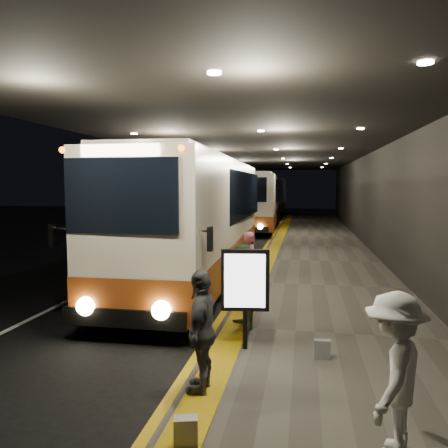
% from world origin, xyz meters
% --- Properties ---
extents(ground, '(90.00, 90.00, 0.00)m').
position_xyz_m(ground, '(0.00, 0.00, 0.00)').
color(ground, black).
extents(lane_line_white, '(0.12, 50.00, 0.01)m').
position_xyz_m(lane_line_white, '(-1.80, 5.00, 0.01)').
color(lane_line_white, silver).
rests_on(lane_line_white, ground).
extents(kerb_stripe_yellow, '(0.18, 50.00, 0.01)m').
position_xyz_m(kerb_stripe_yellow, '(2.35, 5.00, 0.01)').
color(kerb_stripe_yellow, gold).
rests_on(kerb_stripe_yellow, ground).
extents(sidewalk, '(4.50, 50.00, 0.15)m').
position_xyz_m(sidewalk, '(4.75, 5.00, 0.07)').
color(sidewalk, '#514C44').
rests_on(sidewalk, ground).
extents(tactile_strip, '(0.50, 50.00, 0.01)m').
position_xyz_m(tactile_strip, '(2.85, 5.00, 0.16)').
color(tactile_strip, gold).
rests_on(tactile_strip, sidewalk).
extents(terminal_wall, '(0.10, 50.00, 6.00)m').
position_xyz_m(terminal_wall, '(7.00, 5.00, 3.00)').
color(terminal_wall, black).
rests_on(terminal_wall, ground).
extents(support_columns, '(0.80, 24.80, 4.40)m').
position_xyz_m(support_columns, '(-1.50, 4.00, 2.20)').
color(support_columns, black).
rests_on(support_columns, ground).
extents(canopy, '(9.00, 50.00, 0.40)m').
position_xyz_m(canopy, '(2.50, 5.00, 4.60)').
color(canopy, black).
rests_on(canopy, support_columns).
extents(coach_main, '(2.72, 11.93, 3.70)m').
position_xyz_m(coach_main, '(0.92, 1.64, 1.78)').
color(coach_main, beige).
rests_on(coach_main, ground).
extents(coach_second, '(2.85, 11.66, 3.64)m').
position_xyz_m(coach_second, '(1.08, 17.92, 1.75)').
color(coach_second, beige).
rests_on(coach_second, ground).
extents(coach_third, '(2.80, 11.51, 3.59)m').
position_xyz_m(coach_third, '(0.77, 30.60, 1.72)').
color(coach_third, beige).
rests_on(coach_third, ground).
extents(passenger_boarding, '(0.48, 0.64, 1.61)m').
position_xyz_m(passenger_boarding, '(2.80, -0.41, 0.96)').
color(passenger_boarding, '#B3535B').
rests_on(passenger_boarding, sidewalk).
extents(passenger_waiting_green, '(0.80, 0.95, 1.68)m').
position_xyz_m(passenger_waiting_green, '(2.98, -3.24, 0.99)').
color(passenger_waiting_green, '#46683A').
rests_on(passenger_waiting_green, sidewalk).
extents(passenger_waiting_white, '(0.89, 1.22, 1.72)m').
position_xyz_m(passenger_waiting_white, '(5.10, -6.89, 1.01)').
color(passenger_waiting_white, white).
rests_on(passenger_waiting_white, sidewalk).
extents(passenger_waiting_grey, '(0.51, 0.99, 1.69)m').
position_xyz_m(passenger_waiting_grey, '(2.80, -5.90, 0.99)').
color(passenger_waiting_grey, '#434448').
rests_on(passenger_waiting_grey, sidewalk).
extents(bag_polka, '(0.26, 0.12, 0.31)m').
position_xyz_m(bag_polka, '(4.47, -4.48, 0.31)').
color(bag_polka, black).
rests_on(bag_polka, sidewalk).
extents(bag_plain, '(0.29, 0.21, 0.32)m').
position_xyz_m(bag_plain, '(2.93, -7.19, 0.31)').
color(bag_plain, '#B6B5AA').
rests_on(bag_plain, sidewalk).
extents(info_sign, '(0.82, 0.22, 1.73)m').
position_xyz_m(info_sign, '(3.18, -4.28, 1.32)').
color(info_sign, black).
rests_on(info_sign, sidewalk).
extents(stanchion_post, '(0.05, 0.05, 1.02)m').
position_xyz_m(stanchion_post, '(2.75, -1.15, 0.66)').
color(stanchion_post, black).
rests_on(stanchion_post, sidewalk).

